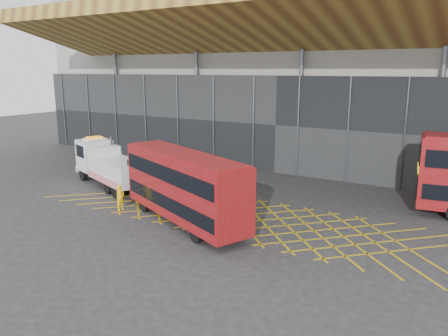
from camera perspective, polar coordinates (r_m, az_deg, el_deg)
The scene contains 6 objects.
ground_plane at distance 28.67m, azimuth -6.72°, elevation -4.56°, with size 120.00×120.00×0.00m, color #272729.
road_markings at distance 26.11m, azimuth 1.67°, elevation -6.21°, with size 26.36×7.16×0.01m.
construction_building at distance 42.62m, azimuth 10.93°, elevation 13.20°, with size 55.00×23.97×18.00m.
recovery_truck at distance 33.27m, azimuth -14.75°, elevation 0.38°, with size 9.72×5.19×3.45m.
bus_towed at distance 24.41m, azimuth -5.30°, elevation -2.15°, with size 9.95×6.00×4.02m.
worker at distance 27.62m, azimuth -13.40°, elevation -3.80°, with size 0.57×0.37×1.57m, color yellow.
Camera 1 is at (16.99, -21.46, 8.51)m, focal length 35.00 mm.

